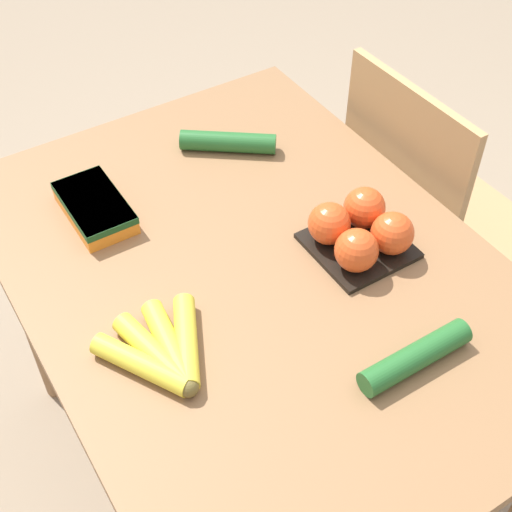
{
  "coord_description": "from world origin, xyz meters",
  "views": [
    {
      "loc": [
        0.76,
        -0.48,
        1.72
      ],
      "look_at": [
        0.0,
        0.0,
        0.8
      ],
      "focal_mm": 50.0,
      "sensor_mm": 36.0,
      "label": 1
    }
  ],
  "objects": [
    {
      "name": "cucumber_far",
      "position": [
        -0.33,
        0.14,
        0.79
      ],
      "size": [
        0.16,
        0.19,
        0.04
      ],
      "color": "#236028",
      "rests_on": "dining_table"
    },
    {
      "name": "carrot_bag",
      "position": [
        -0.29,
        -0.19,
        0.79
      ],
      "size": [
        0.19,
        0.11,
        0.04
      ],
      "color": "orange",
      "rests_on": "dining_table"
    },
    {
      "name": "cucumber_near",
      "position": [
        0.32,
        0.1,
        0.79
      ],
      "size": [
        0.04,
        0.21,
        0.04
      ],
      "color": "#236028",
      "rests_on": "dining_table"
    },
    {
      "name": "ground_plane",
      "position": [
        0.0,
        0.0,
        0.0
      ],
      "size": [
        12.0,
        12.0,
        0.0
      ],
      "primitive_type": "plane",
      "color": "gray"
    },
    {
      "name": "chair",
      "position": [
        -0.14,
        0.59,
        0.48
      ],
      "size": [
        0.43,
        0.41,
        0.91
      ],
      "rotation": [
        0.0,
        0.0,
        3.16
      ],
      "color": "tan",
      "rests_on": "ground_plane"
    },
    {
      "name": "dining_table",
      "position": [
        0.0,
        0.0,
        0.65
      ],
      "size": [
        1.14,
        0.82,
        0.77
      ],
      "color": "olive",
      "rests_on": "ground_plane"
    },
    {
      "name": "banana_bunch",
      "position": [
        0.1,
        -0.24,
        0.78
      ],
      "size": [
        0.2,
        0.2,
        0.04
      ],
      "color": "brown",
      "rests_on": "dining_table"
    },
    {
      "name": "tomato_pack",
      "position": [
        0.06,
        0.19,
        0.81
      ],
      "size": [
        0.18,
        0.18,
        0.09
      ],
      "color": "black",
      "rests_on": "dining_table"
    }
  ]
}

